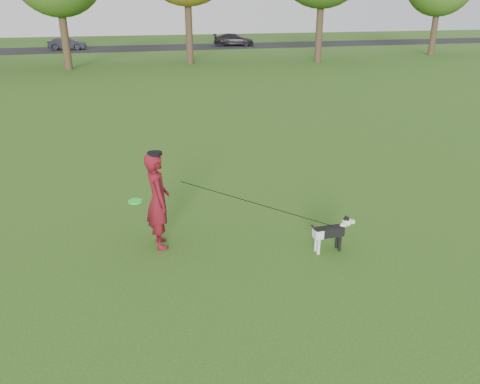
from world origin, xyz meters
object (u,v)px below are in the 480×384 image
object	(u,v)px
man	(158,201)
car_right	(234,40)
dog	(332,231)
car_mid	(67,44)

from	to	relation	value
man	car_right	xyz separation A→B (m)	(12.08, 39.64, -0.23)
dog	car_mid	xyz separation A→B (m)	(-6.28, 40.62, 0.18)
man	car_right	distance (m)	41.44
dog	man	bearing A→B (deg)	160.29
man	car_mid	xyz separation A→B (m)	(-3.55, 39.64, -0.28)
dog	car_right	world-z (taller)	car_right
dog	car_right	xyz separation A→B (m)	(9.35, 40.62, 0.23)
dog	car_mid	size ratio (longest dim) A/B	0.25
car_mid	car_right	world-z (taller)	car_right
car_mid	car_right	xyz separation A→B (m)	(15.63, 0.00, 0.05)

